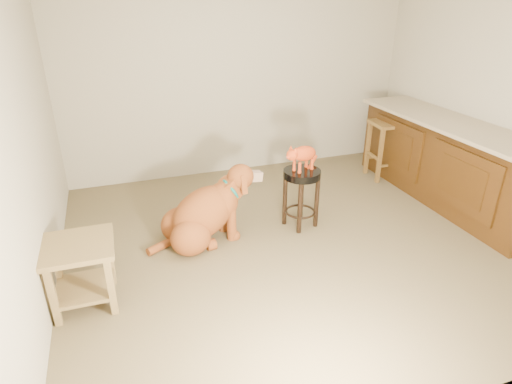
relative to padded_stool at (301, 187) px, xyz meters
name	(u,v)px	position (x,y,z in m)	size (l,w,h in m)	color
floor	(302,239)	(-0.10, -0.27, -0.44)	(4.50, 4.00, 0.01)	brown
room_shell	(311,65)	(-0.10, -0.27, 1.24)	(4.54, 4.04, 2.62)	#A09981
cabinet_run	(447,164)	(1.85, 0.03, 0.00)	(0.70, 2.56, 0.94)	#3E240B
padded_stool	(301,187)	(0.00, 0.00, 0.00)	(0.40, 0.40, 0.62)	black
wood_stool	(385,149)	(1.58, 0.84, -0.05)	(0.43, 0.43, 0.74)	brown
side_table	(81,265)	(-2.10, -0.59, -0.09)	(0.52, 0.52, 0.54)	brown
golden_retriever	(204,214)	(-1.01, 0.02, -0.15)	(1.23, 0.66, 0.78)	brown
tabby_kitten	(302,155)	(-0.01, 0.00, 0.35)	(0.45, 0.29, 0.31)	#A73410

